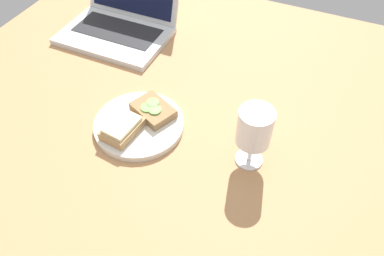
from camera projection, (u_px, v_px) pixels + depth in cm
name	position (u px, v px, depth cm)	size (l,w,h in cm)	color
wooden_table	(174.00, 146.00, 86.81)	(140.00, 140.00, 3.00)	#B27F51
plate	(139.00, 125.00, 88.19)	(21.17, 21.17, 1.59)	silver
sandwich_with_cucumber	(153.00, 110.00, 88.79)	(11.90, 10.44, 2.51)	#937047
sandwich_with_cheese	(122.00, 128.00, 84.55)	(7.55, 10.14, 2.97)	#A88456
wine_glass	(254.00, 130.00, 74.89)	(7.27, 7.27, 14.81)	white
laptop	(120.00, 20.00, 112.59)	(31.38, 27.20, 19.97)	silver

